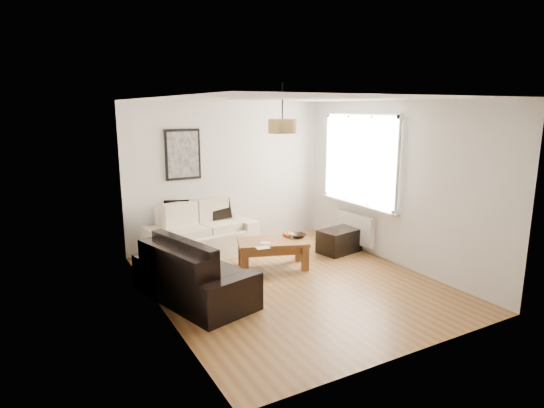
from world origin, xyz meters
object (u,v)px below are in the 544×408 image
loveseat_cream (202,231)px  ottoman (339,241)px  sofa_leather (194,271)px  coffee_table (273,254)px

loveseat_cream → ottoman: loveseat_cream is taller
loveseat_cream → ottoman: 2.39m
sofa_leather → coffee_table: bearing=-85.4°
ottoman → coffee_table: bearing=-175.5°
coffee_table → sofa_leather: bearing=-160.0°
sofa_leather → ottoman: size_ratio=2.46×
sofa_leather → coffee_table: 1.59m
loveseat_cream → coffee_table: size_ratio=1.62×
loveseat_cream → sofa_leather: 1.79m
loveseat_cream → coffee_table: bearing=-65.0°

